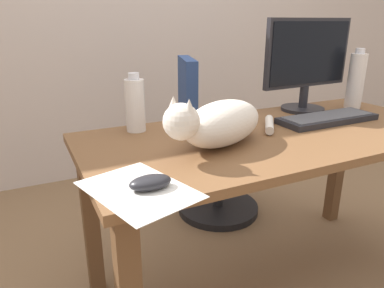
{
  "coord_description": "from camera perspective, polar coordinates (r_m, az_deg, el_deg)",
  "views": [
    {
      "loc": [
        -0.86,
        -1.03,
        1.1
      ],
      "look_at": [
        -0.43,
        -0.14,
        0.76
      ],
      "focal_mm": 33.4,
      "sensor_mm": 36.0,
      "label": 1
    }
  ],
  "objects": [
    {
      "name": "ground_plane",
      "position": [
        1.74,
        11.5,
        -20.7
      ],
      "size": [
        8.0,
        8.0,
        0.0
      ],
      "primitive_type": "plane",
      "color": "#846647"
    },
    {
      "name": "desk",
      "position": [
        1.44,
        13.06,
        -1.93
      ],
      "size": [
        1.48,
        0.67,
        0.7
      ],
      "color": "brown",
      "rests_on": "ground_plane"
    },
    {
      "name": "office_chair",
      "position": [
        2.06,
        3.04,
        -1.02
      ],
      "size": [
        0.5,
        0.48,
        0.92
      ],
      "color": "black",
      "rests_on": "ground_plane"
    },
    {
      "name": "monitor",
      "position": [
        1.74,
        17.96,
        12.4
      ],
      "size": [
        0.48,
        0.2,
        0.42
      ],
      "color": "#232328",
      "rests_on": "desk"
    },
    {
      "name": "keyboard",
      "position": [
        1.61,
        20.8,
        3.85
      ],
      "size": [
        0.44,
        0.15,
        0.03
      ],
      "color": "#232328",
      "rests_on": "desk"
    },
    {
      "name": "cat",
      "position": [
        1.19,
        4.37,
        3.4
      ],
      "size": [
        0.57,
        0.31,
        0.2
      ],
      "color": "silver",
      "rests_on": "desk"
    },
    {
      "name": "computer_mouse",
      "position": [
        0.91,
        -6.67,
        -6.11
      ],
      "size": [
        0.11,
        0.06,
        0.04
      ],
      "primitive_type": "ellipsoid",
      "color": "#232328",
      "rests_on": "desk"
    },
    {
      "name": "paper_sheet",
      "position": [
        0.91,
        -8.53,
        -7.21
      ],
      "size": [
        0.28,
        0.34,
        0.0
      ],
      "primitive_type": "cube",
      "rotation": [
        0.0,
        0.0,
        0.28
      ],
      "color": "white",
      "rests_on": "desk"
    },
    {
      "name": "water_bottle",
      "position": [
        1.37,
        -9.07,
        6.23
      ],
      "size": [
        0.07,
        0.07,
        0.22
      ],
      "color": "silver",
      "rests_on": "desk"
    },
    {
      "name": "spray_bottle",
      "position": [
        1.9,
        24.69,
        9.21
      ],
      "size": [
        0.08,
        0.08,
        0.28
      ],
      "color": "silver",
      "rests_on": "desk"
    }
  ]
}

